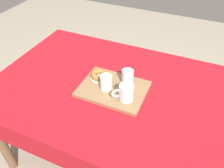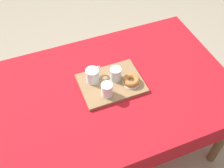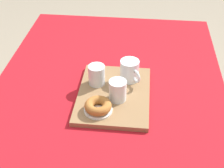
{
  "view_description": "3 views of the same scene",
  "coord_description": "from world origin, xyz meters",
  "px_view_note": "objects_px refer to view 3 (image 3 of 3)",
  "views": [
    {
      "loc": [
        -0.41,
        0.98,
        1.65
      ],
      "look_at": [
        0.0,
        0.05,
        0.79
      ],
      "focal_mm": 36.14,
      "sensor_mm": 36.0,
      "label": 1
    },
    {
      "loc": [
        -0.42,
        -1.05,
        2.09
      ],
      "look_at": [
        -0.01,
        -0.02,
        0.79
      ],
      "focal_mm": 44.03,
      "sensor_mm": 36.0,
      "label": 2
    },
    {
      "loc": [
        1.07,
        0.13,
        1.61
      ],
      "look_at": [
        -0.04,
        0.02,
        0.77
      ],
      "focal_mm": 51.85,
      "sensor_mm": 36.0,
      "label": 3
    }
  ],
  "objects_px": {
    "donut_plate_left": "(98,110)",
    "dining_table": "(107,111)",
    "sugar_donut_left": "(98,106)",
    "serving_tray": "(114,95)",
    "water_glass_near": "(118,91)",
    "tea_mug_left": "(130,71)",
    "water_glass_far": "(97,76)"
  },
  "relations": [
    {
      "from": "dining_table",
      "to": "donut_plate_left",
      "type": "height_order",
      "value": "donut_plate_left"
    },
    {
      "from": "water_glass_far",
      "to": "donut_plate_left",
      "type": "height_order",
      "value": "water_glass_far"
    },
    {
      "from": "tea_mug_left",
      "to": "donut_plate_left",
      "type": "distance_m",
      "value": 0.25
    },
    {
      "from": "serving_tray",
      "to": "donut_plate_left",
      "type": "xyz_separation_m",
      "value": [
        0.12,
        -0.05,
        0.01
      ]
    },
    {
      "from": "water_glass_near",
      "to": "donut_plate_left",
      "type": "xyz_separation_m",
      "value": [
        0.08,
        -0.07,
        -0.04
      ]
    },
    {
      "from": "dining_table",
      "to": "sugar_donut_left",
      "type": "xyz_separation_m",
      "value": [
        0.12,
        -0.02,
        0.13
      ]
    },
    {
      "from": "water_glass_near",
      "to": "sugar_donut_left",
      "type": "distance_m",
      "value": 0.11
    },
    {
      "from": "water_glass_far",
      "to": "donut_plate_left",
      "type": "distance_m",
      "value": 0.19
    },
    {
      "from": "tea_mug_left",
      "to": "dining_table",
      "type": "bearing_deg",
      "value": -40.72
    },
    {
      "from": "water_glass_far",
      "to": "sugar_donut_left",
      "type": "xyz_separation_m",
      "value": [
        0.18,
        0.03,
        -0.02
      ]
    },
    {
      "from": "donut_plate_left",
      "to": "water_glass_near",
      "type": "bearing_deg",
      "value": 138.82
    },
    {
      "from": "donut_plate_left",
      "to": "sugar_donut_left",
      "type": "relative_size",
      "value": 1.06
    },
    {
      "from": "dining_table",
      "to": "serving_tray",
      "type": "relative_size",
      "value": 3.87
    },
    {
      "from": "water_glass_far",
      "to": "sugar_donut_left",
      "type": "distance_m",
      "value": 0.18
    },
    {
      "from": "donut_plate_left",
      "to": "dining_table",
      "type": "bearing_deg",
      "value": 169.61
    },
    {
      "from": "dining_table",
      "to": "donut_plate_left",
      "type": "bearing_deg",
      "value": -10.39
    },
    {
      "from": "donut_plate_left",
      "to": "sugar_donut_left",
      "type": "distance_m",
      "value": 0.02
    },
    {
      "from": "donut_plate_left",
      "to": "water_glass_far",
      "type": "bearing_deg",
      "value": -170.36
    },
    {
      "from": "water_glass_near",
      "to": "dining_table",
      "type": "bearing_deg",
      "value": -128.31
    },
    {
      "from": "serving_tray",
      "to": "water_glass_near",
      "type": "bearing_deg",
      "value": 29.03
    },
    {
      "from": "tea_mug_left",
      "to": "sugar_donut_left",
      "type": "xyz_separation_m",
      "value": [
        0.22,
        -0.11,
        -0.02
      ]
    },
    {
      "from": "serving_tray",
      "to": "tea_mug_left",
      "type": "relative_size",
      "value": 3.44
    },
    {
      "from": "serving_tray",
      "to": "dining_table",
      "type": "bearing_deg",
      "value": -96.28
    },
    {
      "from": "water_glass_near",
      "to": "serving_tray",
      "type": "bearing_deg",
      "value": -150.97
    },
    {
      "from": "serving_tray",
      "to": "tea_mug_left",
      "type": "height_order",
      "value": "tea_mug_left"
    },
    {
      "from": "sugar_donut_left",
      "to": "serving_tray",
      "type": "bearing_deg",
      "value": 156.26
    },
    {
      "from": "sugar_donut_left",
      "to": "donut_plate_left",
      "type": "bearing_deg",
      "value": -90.0
    },
    {
      "from": "dining_table",
      "to": "water_glass_far",
      "type": "distance_m",
      "value": 0.17
    },
    {
      "from": "tea_mug_left",
      "to": "water_glass_far",
      "type": "xyz_separation_m",
      "value": [
        0.04,
        -0.14,
        -0.01
      ]
    },
    {
      "from": "water_glass_near",
      "to": "sugar_donut_left",
      "type": "xyz_separation_m",
      "value": [
        0.08,
        -0.07,
        -0.01
      ]
    },
    {
      "from": "water_glass_near",
      "to": "donut_plate_left",
      "type": "height_order",
      "value": "water_glass_near"
    },
    {
      "from": "serving_tray",
      "to": "sugar_donut_left",
      "type": "height_order",
      "value": "sugar_donut_left"
    }
  ]
}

